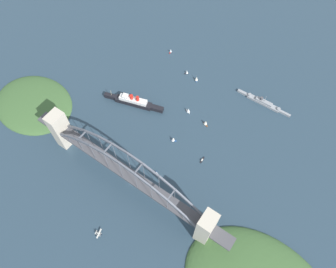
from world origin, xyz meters
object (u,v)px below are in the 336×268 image
(ocean_liner, at_px, (134,102))
(seaplane_taxiing_near_bridge, at_px, (99,234))
(small_boat_0, at_px, (171,51))
(small_boat_6, at_px, (156,173))
(small_boat_1, at_px, (188,110))
(small_boat_7, at_px, (202,160))
(small_boat_2, at_px, (173,139))
(small_boat_5, at_px, (196,79))
(small_boat_4, at_px, (206,123))
(harbor_arch_bridge, at_px, (127,174))
(small_boat_3, at_px, (187,72))
(naval_cruiser, at_px, (263,102))

(ocean_liner, relative_size, seaplane_taxiing_near_bridge, 7.67)
(small_boat_0, height_order, small_boat_6, small_boat_6)
(small_boat_1, bearing_deg, small_boat_6, -79.65)
(small_boat_7, bearing_deg, small_boat_2, 177.06)
(seaplane_taxiing_near_bridge, xyz_separation_m, small_boat_5, (-28.66, 249.01, 2.05))
(small_boat_4, bearing_deg, seaplane_taxiing_near_bridge, -96.50)
(small_boat_1, height_order, small_boat_2, small_boat_1)
(harbor_arch_bridge, distance_m, small_boat_0, 226.06)
(small_boat_2, relative_size, small_boat_5, 0.92)
(small_boat_6, bearing_deg, seaplane_taxiing_near_bridge, -96.17)
(small_boat_2, bearing_deg, small_boat_4, 65.17)
(harbor_arch_bridge, relative_size, ocean_liner, 3.18)
(seaplane_taxiing_near_bridge, height_order, small_boat_2, small_boat_2)
(harbor_arch_bridge, xyz_separation_m, small_boat_6, (18.34, 29.07, -29.10))
(harbor_arch_bridge, bearing_deg, small_boat_2, 83.80)
(small_boat_3, height_order, small_boat_4, small_boat_4)
(harbor_arch_bridge, distance_m, small_boat_1, 132.01)
(small_boat_5, bearing_deg, small_boat_4, -48.60)
(small_boat_2, relative_size, small_boat_4, 0.94)
(naval_cruiser, bearing_deg, small_boat_4, -122.60)
(ocean_liner, bearing_deg, seaplane_taxiing_near_bridge, -64.53)
(small_boat_4, distance_m, small_boat_7, 54.36)
(small_boat_7, bearing_deg, ocean_liner, 170.91)
(small_boat_0, xyz_separation_m, small_boat_5, (63.08, -25.12, 1.07))
(small_boat_5, height_order, small_boat_7, small_boat_5)
(small_boat_0, height_order, small_boat_2, small_boat_2)
(small_boat_1, distance_m, small_boat_2, 49.99)
(small_boat_2, bearing_deg, small_boat_0, 125.76)
(ocean_liner, relative_size, naval_cruiser, 1.06)
(small_boat_7, bearing_deg, small_boat_4, 117.29)
(harbor_arch_bridge, distance_m, small_boat_3, 192.24)
(harbor_arch_bridge, xyz_separation_m, ocean_liner, (-69.82, 97.22, -27.25))
(harbor_arch_bridge, distance_m, seaplane_taxiing_near_bridge, 73.34)
(small_boat_1, relative_size, small_boat_3, 1.28)
(small_boat_6, bearing_deg, small_boat_0, 119.71)
(naval_cruiser, bearing_deg, small_boat_3, -172.64)
(small_boat_1, relative_size, small_boat_6, 1.20)
(small_boat_1, distance_m, small_boat_5, 57.73)
(harbor_arch_bridge, distance_m, small_boat_7, 99.94)
(small_boat_5, distance_m, small_boat_7, 129.70)
(small_boat_2, height_order, small_boat_4, small_boat_4)
(naval_cruiser, relative_size, small_boat_4, 8.85)
(ocean_liner, relative_size, small_boat_0, 12.42)
(harbor_arch_bridge, relative_size, seaplane_taxiing_near_bridge, 24.38)
(seaplane_taxiing_near_bridge, xyz_separation_m, small_boat_6, (10.31, 95.29, 1.41))
(small_boat_0, height_order, small_boat_5, small_boat_5)
(small_boat_2, bearing_deg, seaplane_taxiing_near_bridge, -90.25)
(harbor_arch_bridge, bearing_deg, small_boat_0, 111.93)
(small_boat_1, bearing_deg, ocean_liner, -155.61)
(small_boat_2, xyz_separation_m, small_boat_6, (9.68, -50.59, -0.36))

